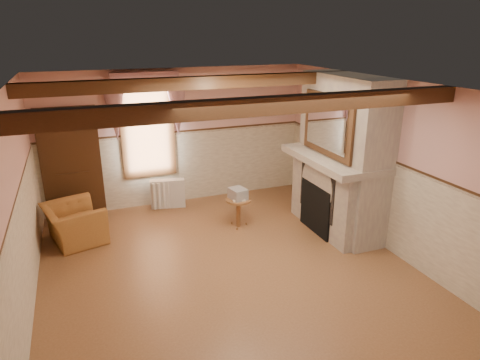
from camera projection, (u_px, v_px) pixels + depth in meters
name	position (u px, v px, depth m)	size (l,w,h in m)	color
floor	(226.00, 267.00, 6.68)	(5.50, 6.00, 0.01)	brown
ceiling	(224.00, 85.00, 5.75)	(5.50, 6.00, 0.01)	silver
wall_back	(177.00, 137.00, 8.85)	(5.50, 0.02, 2.80)	#CF978F
wall_front	(344.00, 295.00, 3.58)	(5.50, 0.02, 2.80)	#CF978F
wall_left	(15.00, 210.00, 5.28)	(0.02, 6.00, 2.80)	#CF978F
wall_right	(380.00, 163.00, 7.15)	(0.02, 6.00, 2.80)	#CF978F
wainscot	(226.00, 223.00, 6.43)	(5.50, 6.00, 1.50)	beige
chair_rail	(225.00, 176.00, 6.18)	(5.50, 6.00, 0.08)	black
firebox	(319.00, 208.00, 7.74)	(0.20, 0.95, 0.90)	black
armchair	(74.00, 223.00, 7.40)	(1.02, 0.89, 0.66)	#9E662D
side_table	(238.00, 213.00, 7.98)	(0.46, 0.46, 0.55)	brown
book_stack	(238.00, 194.00, 7.87)	(0.26, 0.32, 0.20)	#B7AD8C
radiator	(168.00, 194.00, 8.84)	(0.70, 0.18, 0.60)	silver
bowl	(336.00, 154.00, 7.44)	(0.38, 0.38, 0.09)	brown
mantel_clock	(311.00, 139.00, 8.18)	(0.14, 0.24, 0.20)	black
oil_lamp	(317.00, 140.00, 7.98)	(0.11, 0.11, 0.28)	#BF8B35
candle_red	(354.00, 159.00, 6.98)	(0.06, 0.06, 0.16)	#AA1414
jar_yellow	(352.00, 160.00, 7.02)	(0.06, 0.06, 0.12)	gold
fireplace	(343.00, 155.00, 7.57)	(0.85, 2.00, 2.80)	gray
mantel	(334.00, 158.00, 7.52)	(1.05, 2.05, 0.12)	gray
overmantel_mirror	(327.00, 125.00, 7.26)	(0.06, 1.44, 1.04)	silver
door	(71.00, 165.00, 8.20)	(1.10, 0.10, 2.10)	black
window	(147.00, 128.00, 8.54)	(1.06, 0.08, 2.02)	white
window_drapes	(146.00, 98.00, 8.26)	(1.30, 0.14, 1.40)	gray
ceiling_beam_front	(260.00, 106.00, 4.73)	(5.50, 0.18, 0.20)	black
ceiling_beam_back	(199.00, 83.00, 6.84)	(5.50, 0.18, 0.20)	black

